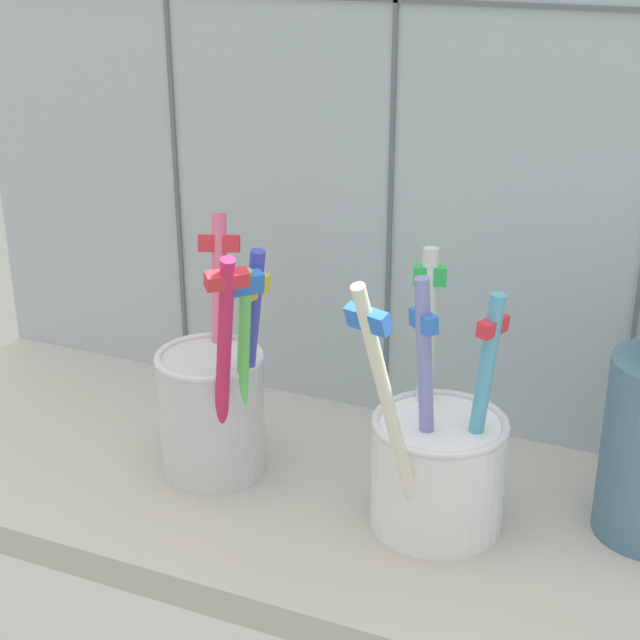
{
  "coord_description": "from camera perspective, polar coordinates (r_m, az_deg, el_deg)",
  "views": [
    {
      "loc": [
        20.7,
        -48.26,
        35.76
      ],
      "look_at": [
        0.0,
        -0.51,
        13.52
      ],
      "focal_mm": 56.36,
      "sensor_mm": 36.0,
      "label": 1
    }
  ],
  "objects": [
    {
      "name": "tile_wall_back",
      "position": [
        0.65,
        4.47,
        11.31
      ],
      "size": [
        64.0,
        2.2,
        45.0
      ],
      "color": "#B2C1CC",
      "rests_on": "ground"
    },
    {
      "name": "toothbrush_cup_left",
      "position": [
        0.62,
        -6.03,
        -4.74
      ],
      "size": [
        8.15,
        9.74,
        16.11
      ],
      "color": "silver",
      "rests_on": "counter_slab"
    },
    {
      "name": "counter_slab",
      "position": [
        0.63,
        0.19,
        -10.37
      ],
      "size": [
        64.0,
        22.0,
        2.0
      ],
      "primitive_type": "cube",
      "color": "#BCB7AD",
      "rests_on": "ground"
    },
    {
      "name": "toothbrush_cup_right",
      "position": [
        0.58,
        6.67,
        -8.01
      ],
      "size": [
        7.77,
        12.55,
        17.47
      ],
      "color": "white",
      "rests_on": "counter_slab"
    }
  ]
}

